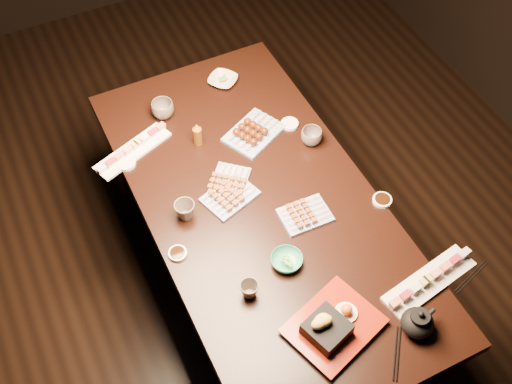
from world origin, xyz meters
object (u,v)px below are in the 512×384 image
yakitori_plate_center (230,193)px  teacup_mid_right (311,137)px  edamame_bowl_cream (223,80)px  yakitori_plate_right (305,212)px  edamame_bowl_green (287,261)px  teacup_near_left (249,290)px  dining_table (261,253)px  sushi_platter_far (132,149)px  teapot (418,321)px  teacup_far_left (185,210)px  condiment_bottle (197,134)px  teacup_far_right (163,109)px  tempura_tray (335,321)px  yakitori_plate_left (228,181)px  sushi_platter_near (430,279)px

yakitori_plate_center → teacup_mid_right: bearing=-3.1°
edamame_bowl_cream → teacup_mid_right: 0.55m
yakitori_plate_right → edamame_bowl_green: size_ratio=1.61×
edamame_bowl_green → teacup_near_left: (-0.18, -0.06, 0.01)m
yakitori_plate_right → teacup_near_left: bearing=-146.6°
dining_table → teacup_near_left: 0.58m
sushi_platter_far → teapot: size_ratio=2.60×
teacup_far_left → condiment_bottle: (0.20, 0.34, 0.02)m
sushi_platter_far → teacup_far_left: 0.42m
teacup_near_left → teacup_far_left: 0.43m
edamame_bowl_green → teacup_mid_right: 0.63m
teapot → teacup_far_right: bearing=98.7°
sushi_platter_far → teacup_near_left: teacup_near_left is taller
teacup_near_left → teacup_far_left: teacup_far_left is taller
sushi_platter_far → edamame_bowl_cream: (0.53, 0.22, -0.01)m
edamame_bowl_cream → condiment_bottle: bearing=-130.2°
teacup_mid_right → dining_table: bearing=-149.3°
teacup_mid_right → teacup_far_left: size_ratio=1.10×
edamame_bowl_cream → tempura_tray: (-0.17, -1.32, 0.04)m
teacup_far_right → tempura_tray: bearing=-82.4°
teacup_mid_right → teacup_near_left: bearing=-135.7°
yakitori_plate_right → teacup_far_right: size_ratio=1.93×
teacup_mid_right → teacup_far_left: 0.65m
teacup_far_right → yakitori_plate_left: bearing=-78.5°
yakitori_plate_center → yakitori_plate_left: bearing=51.7°
yakitori_plate_center → yakitori_plate_right: bearing=-61.1°
teacup_far_left → yakitori_plate_center: bearing=2.2°
yakitori_plate_left → edamame_bowl_cream: 0.61m
teapot → edamame_bowl_green: bearing=114.6°
dining_table → teacup_mid_right: (0.34, 0.20, 0.41)m
yakitori_plate_center → edamame_bowl_cream: bearing=50.1°
teacup_far_right → condiment_bottle: size_ratio=0.85×
teacup_mid_right → teacup_far_right: size_ratio=0.91×
yakitori_plate_right → teacup_far_right: (-0.31, 0.77, 0.02)m
sushi_platter_far → teacup_far_right: size_ratio=3.55×
dining_table → yakitori_plate_right: (0.13, -0.13, 0.40)m
sushi_platter_far → teacup_far_right: bearing=-164.4°
dining_table → yakitori_plate_left: 0.43m
teacup_near_left → dining_table: bearing=57.4°
edamame_bowl_cream → tempura_tray: 1.33m
yakitori_plate_center → tempura_tray: bearing=-100.7°
tempura_tray → teapot: size_ratio=2.25×
sushi_platter_near → yakitori_plate_center: (-0.50, 0.68, 0.00)m
edamame_bowl_green → teacup_near_left: bearing=-163.0°
sushi_platter_near → teacup_far_left: bearing=126.2°
dining_table → teacup_near_left: bearing=-140.1°
dining_table → teacup_mid_right: size_ratio=19.46×
yakitori_plate_left → edamame_bowl_green: yakitori_plate_left is taller
teacup_far_right → teacup_near_left: bearing=-92.6°
sushi_platter_far → dining_table: bearing=106.6°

